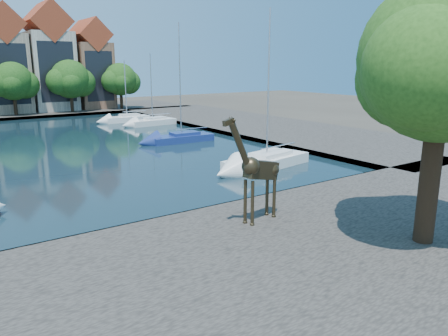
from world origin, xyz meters
name	(u,v)px	position (x,y,z in m)	size (l,w,h in m)	color
ground	(165,225)	(0.00, 0.00, 0.00)	(160.00, 160.00, 0.00)	#38332B
water_basin	(47,148)	(0.00, 24.00, 0.04)	(38.00, 50.00, 0.08)	black
near_quay	(253,276)	(0.00, -7.00, 0.25)	(50.00, 14.00, 0.50)	#47433E
right_quay	(256,125)	(25.00, 24.00, 0.25)	(14.00, 52.00, 0.50)	#47433E
plane_tree	(444,66)	(7.62, -9.01, 7.67)	(8.32, 6.40, 10.62)	#332114
townhouse_east_inner	(4,64)	(2.00, 55.99, 7.73)	(5.94, 9.18, 15.79)	tan
townhouse_east_mid	(49,61)	(8.50, 55.99, 8.10)	(6.43, 9.18, 16.65)	#BFB5A3
townhouse_east_end	(90,67)	(15.00, 55.99, 7.11)	(5.44, 9.18, 14.43)	brown
far_tree_mid_east	(14,82)	(2.10, 50.49, 5.13)	(7.02, 5.40, 7.52)	#332114
far_tree_east	(71,80)	(10.11, 50.49, 5.24)	(7.54, 5.80, 7.84)	#332114
far_tree_far_east	(121,80)	(18.09, 50.49, 5.08)	(6.76, 5.20, 7.36)	#332114
giraffe_statue	(257,170)	(3.23, -3.18, 2.98)	(3.53, 1.03, 5.05)	#332919
sailboat_right_a	(267,159)	(12.00, 6.50, 0.67)	(7.75, 3.90, 11.52)	white
sailboat_right_b	(181,136)	(12.00, 19.78, 0.61)	(6.49, 2.50, 11.50)	navy
sailboat_right_c	(153,121)	(15.00, 32.65, 0.62)	(6.05, 2.49, 8.90)	silver
sailboat_right_d	(127,118)	(13.51, 37.45, 0.63)	(5.93, 2.20, 8.08)	white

